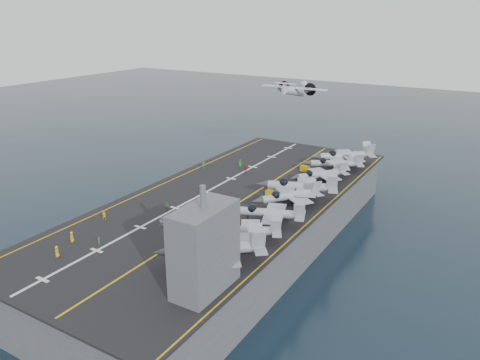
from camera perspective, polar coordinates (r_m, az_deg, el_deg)
The scene contains 29 objects.
ground at distance 99.59m, azimuth -1.20°, elevation -7.73°, with size 500.00×500.00×0.00m, color #142135.
hull at distance 97.39m, azimuth -1.22°, elevation -5.12°, with size 36.00×90.00×10.00m, color #56595E.
flight_deck at distance 95.33m, azimuth -1.24°, elevation -2.28°, with size 38.00×92.00×0.40m, color black.
foul_line at distance 93.80m, azimuth 0.31°, elevation -2.50°, with size 0.35×90.00×0.02m, color gold.
landing_centerline at distance 98.38m, azimuth -4.20°, elevation -1.48°, with size 0.50×90.00×0.02m, color silver.
deck_edge_port at distance 104.76m, azimuth -9.13°, elevation -0.35°, with size 0.25×90.00×0.02m, color gold.
deck_edge_stbd at distance 87.53m, azimuth 9.09°, elevation -4.44°, with size 0.25×90.00×0.02m, color gold.
island_superstructure at distance 61.82m, azimuth -4.39°, elevation -7.20°, with size 5.00×10.00×15.00m, color #56595E, non-canonical shape.
fighter_jet_1 at distance 69.52m, azimuth -2.82°, elevation -8.24°, with size 19.78×18.99×5.74m, color gray, non-canonical shape.
fighter_jet_2 at distance 76.16m, azimuth 0.69°, elevation -6.07°, with size 16.02×14.22×4.65m, color #959DA5, non-canonical shape.
fighter_jet_3 at distance 82.42m, azimuth 3.66°, elevation -3.93°, with size 16.55×13.66×4.93m, color #949BA3, non-canonical shape.
fighter_jet_4 at distance 90.38m, azimuth 6.14°, elevation -1.83°, with size 16.12×17.10×4.95m, color #9098A1, non-canonical shape.
fighter_jet_5 at distance 94.52m, azimuth 7.54°, elevation -0.68°, with size 19.19×16.15×5.67m, color gray, non-canonical shape.
fighter_jet_6 at distance 103.59m, azimuth 9.88°, elevation 0.77°, with size 15.64×16.50×4.78m, color #A2AAB3, non-canonical shape.
fighter_jet_7 at distance 111.68m, azimuth 11.64°, elevation 2.07°, with size 16.95×15.11×4.91m, color gray, non-canonical shape.
fighter_jet_8 at distance 117.56m, azimuth 12.81°, elevation 3.03°, with size 18.99×18.42×5.53m, color #8E959D, non-canonical shape.
tow_cart_a at distance 78.50m, azimuth -7.19°, elevation -6.87°, with size 1.96×1.46×1.07m, color #EEAF17, non-canonical shape.
tow_cart_b at distance 95.76m, azimuth 3.85°, elevation -1.67°, with size 2.29×1.61×1.30m, color gold, non-canonical shape.
tow_cart_c at distance 112.15m, azimuth 7.95°, elevation 1.39°, with size 2.28×1.66×1.26m, color #BFA107, non-canonical shape.
crew_0 at distance 77.73m, azimuth -21.41°, elevation -8.12°, with size 1.12×1.33×1.87m, color gold.
crew_1 at distance 88.28m, azimuth -16.24°, elevation -4.19°, with size 1.25×1.26×1.78m, color gold.
crew_2 at distance 90.01m, azimuth -8.91°, elevation -3.19°, with size 1.10×1.16×1.61m, color green.
crew_3 at distance 113.29m, azimuth -4.44°, elevation 1.83°, with size 1.03×1.21×1.70m, color #28873A.
crew_4 at distance 109.71m, azimuth 0.68°, elevation 1.34°, with size 1.35×1.22×1.88m, color red.
crew_5 at distance 114.26m, azimuth 0.00°, elevation 2.07°, with size 1.17×0.87×1.79m, color #268C33.
crew_6 at distance 79.09m, azimuth -16.82°, elevation -7.18°, with size 0.85×1.09×1.61m, color #1C7D2F.
crew_7 at distance 83.52m, azimuth -9.50°, elevation -5.00°, with size 1.31×1.33×1.86m, color silver.
transport_plane at distance 141.03m, azimuth 6.57°, elevation 10.64°, with size 20.60×14.06×4.87m, color #B8B9BC, non-canonical shape.
crew_8 at distance 81.68m, azimuth -19.81°, elevation -6.54°, with size 1.12×1.33×1.87m, color gold.
Camera 1 is at (47.40, -74.70, 45.71)m, focal length 35.00 mm.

